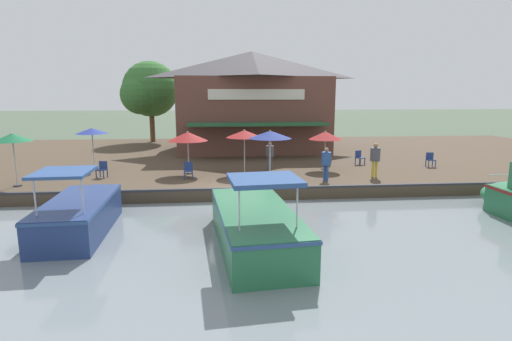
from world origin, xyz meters
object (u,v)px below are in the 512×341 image
patio_umbrella_mid_patio_left (325,136)px  motorboat_fourth_along (252,220)px  cafe_chair_back_row_seat (430,159)px  person_near_entrance (270,153)px  waterfront_restaurant (252,100)px  cafe_chair_facing_river (188,169)px  tree_behind_restaurant (148,91)px  cafe_chair_mid_patio (359,157)px  motorboat_nearest_quay (83,211)px  person_at_quay_edge (375,156)px  cafe_chair_far_corner_seat (102,169)px  patio_umbrella_far_corner (270,135)px  patio_umbrella_back_row (12,138)px  patio_umbrella_near_quay_edge (92,131)px  patio_umbrella_mid_patio_right (188,136)px  patio_umbrella_by_entrance (244,134)px  person_mid_patio (326,160)px  tree_downstream_bank (285,84)px

patio_umbrella_mid_patio_left → motorboat_fourth_along: patio_umbrella_mid_patio_left is taller
cafe_chair_back_row_seat → person_near_entrance: 9.64m
waterfront_restaurant → cafe_chair_facing_river: 12.16m
cafe_chair_back_row_seat → tree_behind_restaurant: tree_behind_restaurant is taller
cafe_chair_facing_river → cafe_chair_mid_patio: (-3.28, 10.19, 0.00)m
motorboat_nearest_quay → cafe_chair_mid_patio: bearing=124.3°
person_at_quay_edge → cafe_chair_far_corner_seat: bearing=-95.0°
waterfront_restaurant → patio_umbrella_far_corner: bearing=-0.5°
patio_umbrella_back_row → patio_umbrella_near_quay_edge: 4.72m
patio_umbrella_near_quay_edge → cafe_chair_far_corner_seat: (2.44, 1.12, -1.73)m
waterfront_restaurant → patio_umbrella_mid_patio_right: size_ratio=4.97×
patio_umbrella_mid_patio_left → cafe_chair_far_corner_seat: size_ratio=2.62×
cafe_chair_mid_patio → patio_umbrella_mid_patio_right: bearing=-78.9°
patio_umbrella_far_corner → patio_umbrella_mid_patio_right: bearing=-118.5°
patio_umbrella_back_row → person_at_quay_edge: 17.55m
waterfront_restaurant → patio_umbrella_mid_patio_right: (9.65, -4.27, -1.76)m
patio_umbrella_by_entrance → patio_umbrella_near_quay_edge: patio_umbrella_near_quay_edge is taller
patio_umbrella_back_row → cafe_chair_far_corner_seat: size_ratio=2.98×
patio_umbrella_by_entrance → patio_umbrella_mid_patio_left: (-0.81, 4.67, -0.21)m
person_at_quay_edge → tree_behind_restaurant: bearing=-140.1°
patio_umbrella_by_entrance → tree_behind_restaurant: size_ratio=0.34×
cafe_chair_mid_patio → patio_umbrella_by_entrance: bearing=-73.1°
patio_umbrella_mid_patio_left → cafe_chair_mid_patio: bearing=118.4°
patio_umbrella_far_corner → person_near_entrance: bearing=172.8°
patio_umbrella_back_row → tree_behind_restaurant: size_ratio=0.35×
waterfront_restaurant → cafe_chair_far_corner_seat: size_ratio=13.55×
cafe_chair_mid_patio → motorboat_fourth_along: motorboat_fourth_along is taller
patio_umbrella_far_corner → patio_umbrella_back_row: (0.04, -11.97, -0.02)m
person_near_entrance → person_at_quay_edge: (2.63, 5.15, 0.14)m
patio_umbrella_mid_patio_right → motorboat_fourth_along: patio_umbrella_mid_patio_right is taller
patio_umbrella_mid_patio_left → cafe_chair_mid_patio: patio_umbrella_mid_patio_left is taller
cafe_chair_back_row_seat → patio_umbrella_mid_patio_right: bearing=-86.9°
patio_umbrella_mid_patio_right → waterfront_restaurant: bearing=156.1°
patio_umbrella_far_corner → person_near_entrance: size_ratio=1.60×
patio_umbrella_near_quay_edge → motorboat_fourth_along: (10.70, 8.20, -2.05)m
person_at_quay_edge → motorboat_nearest_quay: (5.37, -12.95, -0.99)m
patio_umbrella_back_row → tree_behind_restaurant: 17.93m
cafe_chair_back_row_seat → person_mid_patio: 7.97m
patio_umbrella_far_corner → cafe_chair_back_row_seat: size_ratio=3.00×
patio_umbrella_far_corner → cafe_chair_mid_patio: (-4.27, 6.11, -1.84)m
tree_behind_restaurant → patio_umbrella_mid_patio_right: bearing=16.5°
patio_umbrella_by_entrance → person_at_quay_edge: bearing=76.1°
motorboat_nearest_quay → patio_umbrella_mid_patio_right: bearing=155.7°
person_near_entrance → waterfront_restaurant: bearing=-178.2°
patio_umbrella_near_quay_edge → person_at_quay_edge: 15.67m
person_at_quay_edge → motorboat_fourth_along: motorboat_fourth_along is taller
cafe_chair_far_corner_seat → patio_umbrella_far_corner: bearing=79.1°
patio_umbrella_mid_patio_left → motorboat_fourth_along: (9.50, -5.00, -1.79)m
motorboat_nearest_quay → tree_downstream_bank: tree_downstream_bank is taller
cafe_chair_far_corner_seat → patio_umbrella_back_row: bearing=-63.9°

